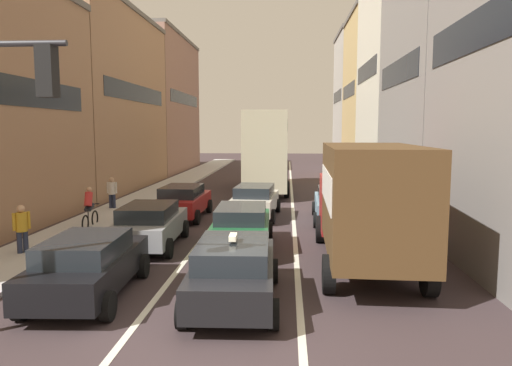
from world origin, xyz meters
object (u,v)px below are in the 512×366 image
Objects in this scene: taxi_centre_lane_front at (234,270)px; sedan_right_lane_behind_truck at (337,203)px; wagon_left_lane_second at (150,224)px; pedestrian_mid_sidewalk at (22,227)px; sedan_left_lane_third at (183,201)px; bus_mid_queue_primary at (267,148)px; sedan_left_lane_front at (88,265)px; pedestrian_near_kerb at (112,192)px; sedan_centre_lane_second at (242,226)px; cyclist_on_sidewalk at (89,209)px; hatchback_centre_lane_third at (255,200)px; removalist_box_truck at (367,200)px.

sedan_right_lane_behind_truck is (3.37, 10.02, -0.00)m from taxi_centre_lane_front.
pedestrian_mid_sidewalk reaches higher than wagon_left_lane_second.
bus_mid_queue_primary is at bearing -18.05° from sedan_left_lane_third.
sedan_left_lane_front is 12.51m from pedestrian_near_kerb.
cyclist_on_sidewalk is at bearing 65.03° from sedan_centre_lane_second.
pedestrian_near_kerb is at bearing 27.24° from wagon_left_lane_second.
pedestrian_mid_sidewalk reaches higher than sedan_right_lane_behind_truck.
sedan_left_lane_front is at bearing 169.51° from bus_mid_queue_primary.
pedestrian_near_kerb is at bearing 137.05° from bus_mid_queue_primary.
sedan_left_lane_front is 11.05m from hatchback_centre_lane_third.
bus_mid_queue_primary is at bearing -71.26° from pedestrian_mid_sidewalk.
bus_mid_queue_primary is (3.34, 15.09, 2.03)m from wagon_left_lane_second.
wagon_left_lane_second and hatchback_centre_lane_third have the same top height.
sedan_right_lane_behind_truck is at bearing -37.81° from sedan_left_lane_front.
sedan_left_lane_front is at bearing -179.20° from sedan_left_lane_third.
taxi_centre_lane_front is 2.62× the size of pedestrian_mid_sidewalk.
sedan_left_lane_third is 4.15m from cyclist_on_sidewalk.
sedan_centre_lane_second is at bearing 146.09° from sedan_right_lane_behind_truck.
bus_mid_queue_primary reaches higher than sedan_centre_lane_second.
cyclist_on_sidewalk is at bearing 130.56° from sedan_left_lane_third.
pedestrian_near_kerb reaches higher than sedan_centre_lane_second.
hatchback_centre_lane_third is at bearing -82.08° from sedan_left_lane_third.
sedan_left_lane_front is 4.87m from wagon_left_lane_second.
wagon_left_lane_second is at bearing 76.20° from removalist_box_truck.
cyclist_on_sidewalk is 4.17m from pedestrian_mid_sidewalk.
taxi_centre_lane_front is 4.95m from sedan_centre_lane_second.
sedan_centre_lane_second is 1.00× the size of wagon_left_lane_second.
removalist_box_truck is at bearing -117.06° from sedan_centre_lane_second.
taxi_centre_lane_front and pedestrian_near_kerb have the same top height.
taxi_centre_lane_front and pedestrian_mid_sidewalk have the same top height.
removalist_box_truck is at bearing -168.80° from bus_mid_queue_primary.
sedan_centre_lane_second and sedan_left_lane_third have the same top height.
hatchback_centre_lane_third is at bearing 80.57° from sedan_right_lane_behind_truck.
wagon_left_lane_second is 2.63× the size of pedestrian_near_kerb.
cyclist_on_sidewalk is 1.04× the size of pedestrian_mid_sidewalk.
sedan_left_lane_third is 7.69m from pedestrian_mid_sidewalk.
hatchback_centre_lane_third and sedan_left_lane_third have the same top height.
sedan_centre_lane_second is (-3.80, 1.81, -1.18)m from removalist_box_truck.
sedan_left_lane_front and sedan_left_lane_third have the same top height.
hatchback_centre_lane_third is 1.02× the size of sedan_left_lane_third.
wagon_left_lane_second is 2.52× the size of cyclist_on_sidewalk.
pedestrian_mid_sidewalk is at bearing 171.57° from cyclist_on_sidewalk.
hatchback_centre_lane_third is at bearing -67.60° from cyclist_on_sidewalk.
sedan_right_lane_behind_truck is at bearing -20.27° from taxi_centre_lane_front.
sedan_centre_lane_second is 6.26m from sedan_right_lane_behind_truck.
sedan_left_lane_front and sedan_centre_lane_second have the same top height.
sedan_left_lane_front is 12.00m from sedan_right_lane_behind_truck.
sedan_centre_lane_second and sedan_right_lane_behind_truck have the same top height.
removalist_box_truck is 10.11m from sedan_left_lane_third.
sedan_left_lane_front is at bearing -159.99° from cyclist_on_sidewalk.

